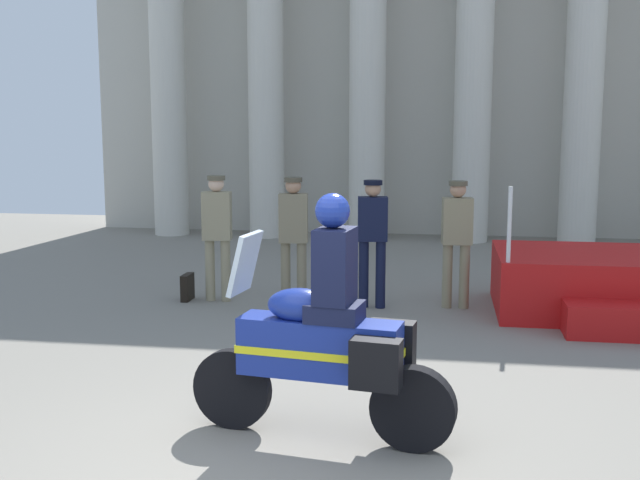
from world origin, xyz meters
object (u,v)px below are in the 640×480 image
Objects in this scene: officer_in_row_3 at (457,234)px; motorcycle_with_rider at (329,339)px; reviewing_stand at (621,286)px; briefcase_on_ground at (187,287)px; officer_in_row_0 at (217,228)px; officer_in_row_1 at (293,230)px; officer_in_row_2 at (373,233)px.

officer_in_row_3 is 4.59m from motorcycle_with_rider.
reviewing_stand is at bearing 171.77° from officer_in_row_3.
officer_in_row_0 is at bearing 4.80° from briefcase_on_ground.
officer_in_row_1 reaches higher than officer_in_row_3.
officer_in_row_1 is at bearing 179.95° from reviewing_stand.
officer_in_row_1 is 4.68× the size of briefcase_on_ground.
motorcycle_with_rider is (1.13, -4.44, -0.20)m from officer_in_row_1.
officer_in_row_0 is at bearing -5.53° from officer_in_row_3.
reviewing_stand is at bearing -116.40° from motorcycle_with_rider.
officer_in_row_2 reaches higher than reviewing_stand.
reviewing_stand is 4.24m from officer_in_row_1.
officer_in_row_3 is at bearing 178.97° from reviewing_stand.
motorcycle_with_rider is at bearing -124.69° from reviewing_stand.
officer_in_row_3 is (-2.06, 0.04, 0.61)m from reviewing_stand.
reviewing_stand is 1.83× the size of officer_in_row_1.
motorcycle_with_rider is at bearing 83.60° from officer_in_row_2.
officer_in_row_3 is at bearing 174.47° from officer_in_row_0.
motorcycle_with_rider reaches higher than officer_in_row_3.
motorcycle_with_rider reaches higher than officer_in_row_2.
officer_in_row_0 is 2.10m from officer_in_row_2.
briefcase_on_ground is at bearing -7.73° from officer_in_row_2.
motorcycle_with_rider is at bearing 109.01° from officer_in_row_0.
officer_in_row_2 is 1.01× the size of officer_in_row_3.
officer_in_row_1 is at bearing -67.49° from motorcycle_with_rider.
reviewing_stand is at bearing 172.75° from officer_in_row_1.
reviewing_stand reaches higher than briefcase_on_ground.
officer_in_row_0 is 4.89m from motorcycle_with_rider.
officer_in_row_0 is 1.02× the size of officer_in_row_3.
motorcycle_with_rider reaches higher than briefcase_on_ground.
officer_in_row_0 is 1.01× the size of officer_in_row_1.
officer_in_row_0 reaches higher than officer_in_row_1.
officer_in_row_3 reaches higher than briefcase_on_ground.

